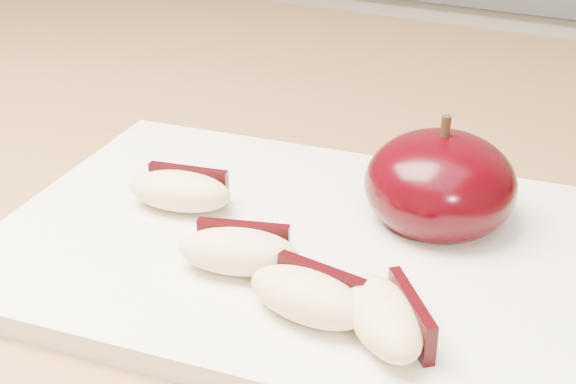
% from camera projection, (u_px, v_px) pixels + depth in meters
% --- Properties ---
extents(back_cabinet, '(2.40, 0.62, 0.94)m').
position_uv_depth(back_cabinet, '(509.00, 229.00, 1.28)').
color(back_cabinet, silver).
rests_on(back_cabinet, ground).
extents(cutting_board, '(0.32, 0.25, 0.01)m').
position_uv_depth(cutting_board, '(288.00, 245.00, 0.41)').
color(cutting_board, silver).
rests_on(cutting_board, island_counter).
extents(apple_half, '(0.10, 0.10, 0.07)m').
position_uv_depth(apple_half, '(440.00, 185.00, 0.42)').
color(apple_half, black).
rests_on(apple_half, cutting_board).
extents(apple_wedge_a, '(0.06, 0.04, 0.02)m').
position_uv_depth(apple_wedge_a, '(181.00, 190.00, 0.43)').
color(apple_wedge_a, beige).
rests_on(apple_wedge_a, cutting_board).
extents(apple_wedge_b, '(0.06, 0.04, 0.02)m').
position_uv_depth(apple_wedge_b, '(239.00, 250.00, 0.38)').
color(apple_wedge_b, beige).
rests_on(apple_wedge_b, cutting_board).
extents(apple_wedge_c, '(0.06, 0.04, 0.02)m').
position_uv_depth(apple_wedge_c, '(310.00, 295.00, 0.35)').
color(apple_wedge_c, beige).
rests_on(apple_wedge_c, cutting_board).
extents(apple_wedge_d, '(0.06, 0.06, 0.02)m').
position_uv_depth(apple_wedge_d, '(387.00, 317.00, 0.33)').
color(apple_wedge_d, beige).
rests_on(apple_wedge_d, cutting_board).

